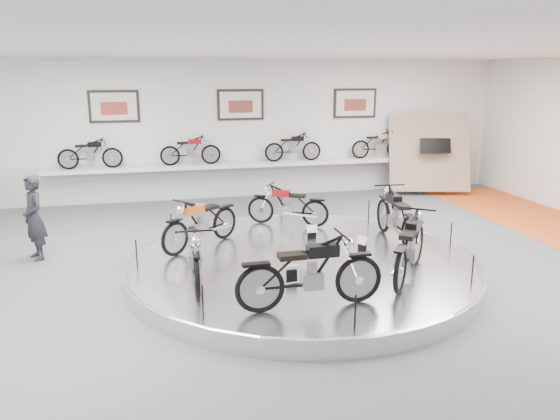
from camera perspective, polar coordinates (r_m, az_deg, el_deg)
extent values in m
plane|color=#535355|center=(9.87, 2.85, -7.22)|extent=(16.00, 16.00, 0.00)
plane|color=white|center=(9.20, 3.17, 16.67)|extent=(16.00, 16.00, 0.00)
plane|color=silver|center=(16.11, -4.12, 8.43)|extent=(16.00, 0.00, 16.00)
cube|color=#BCBCBA|center=(16.29, -4.02, 3.35)|extent=(15.68, 0.04, 1.10)
cylinder|color=silver|center=(10.08, 2.39, -5.83)|extent=(6.40, 6.40, 0.30)
torus|color=#B2B2BA|center=(10.04, 2.39, -5.18)|extent=(6.40, 6.40, 0.10)
cube|color=silver|center=(15.94, -3.88, 4.75)|extent=(11.00, 0.55, 0.10)
cube|color=beige|center=(15.82, -16.95, 10.31)|extent=(1.35, 0.06, 0.88)
cube|color=beige|center=(16.01, -4.14, 10.91)|extent=(1.35, 0.06, 0.88)
cube|color=beige|center=(16.94, 7.84, 10.99)|extent=(1.35, 0.06, 0.88)
cube|color=gray|center=(17.18, 15.30, 5.81)|extent=(2.56, 1.52, 2.30)
imported|color=black|center=(11.70, -24.32, -0.75)|extent=(0.65, 0.73, 1.68)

